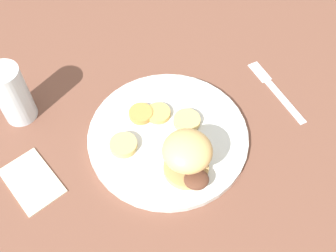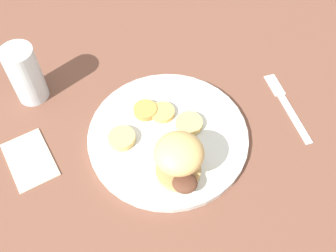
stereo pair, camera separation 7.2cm
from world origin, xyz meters
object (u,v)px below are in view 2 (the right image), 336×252
object	(u,v)px
fork	(287,106)
dinner_plate	(168,136)
drinking_glass	(25,74)
sandwich	(179,158)

from	to	relation	value
fork	dinner_plate	bearing A→B (deg)	172.46
dinner_plate	fork	size ratio (longest dim) A/B	1.67
dinner_plate	drinking_glass	xyz separation A→B (m)	(-0.21, 0.22, 0.05)
sandwich	fork	bearing A→B (deg)	9.78
fork	drinking_glass	size ratio (longest dim) A/B	1.46
dinner_plate	fork	distance (m)	0.25
fork	drinking_glass	world-z (taller)	drinking_glass
sandwich	fork	xyz separation A→B (m)	(0.27, 0.05, -0.06)
dinner_plate	sandwich	xyz separation A→B (m)	(-0.02, -0.08, 0.05)
dinner_plate	drinking_glass	bearing A→B (deg)	133.80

